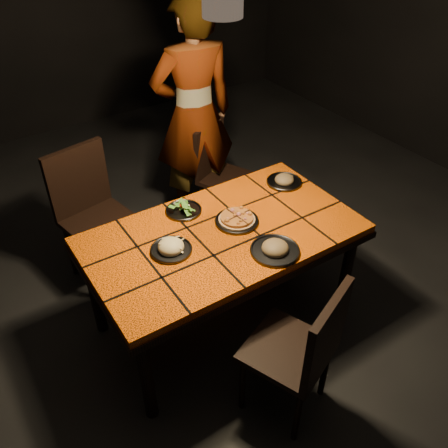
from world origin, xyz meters
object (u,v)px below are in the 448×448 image
plate_pasta (171,248)px  chair_far_left (91,207)px  dining_table (223,242)px  plate_pizza (237,220)px  chair_far_right (219,168)px  chair_near (304,348)px  diner (194,115)px

plate_pasta → chair_far_left: bearing=99.5°
dining_table → chair_far_left: bearing=117.6°
dining_table → plate_pizza: plate_pizza is taller
chair_far_right → plate_pizza: 1.12m
chair_near → chair_far_right: bearing=-132.1°
chair_near → chair_far_left: 1.78m
dining_table → chair_far_left: chair_far_left is taller
dining_table → chair_far_right: (0.62, 1.00, -0.18)m
diner → chair_far_right: bearing=132.8°
chair_far_left → diner: bearing=2.0°
dining_table → plate_pizza: 0.16m
chair_near → chair_far_left: size_ratio=0.93×
chair_far_left → plate_pizza: 1.11m
chair_near → plate_pizza: bearing=-122.3°
chair_far_right → chair_near: bearing=-134.5°
diner → plate_pasta: diner is taller
dining_table → chair_far_left: size_ratio=1.64×
chair_far_left → plate_pizza: bearing=-67.4°
chair_near → chair_far_left: (-0.47, 1.72, 0.04)m
chair_near → plate_pasta: 0.89m
dining_table → plate_pizza: size_ratio=6.09×
dining_table → chair_near: (-0.02, -0.78, -0.15)m
dining_table → chair_far_left: (-0.49, 0.94, -0.11)m
chair_far_right → plate_pizza: chair_far_right is taller
diner → plate_pasta: 1.44m
dining_table → chair_far_right: size_ratio=1.90×
dining_table → plate_pasta: (-0.34, 0.01, 0.10)m
dining_table → diner: bearing=67.1°
chair_near → plate_pasta: size_ratio=3.88×
diner → plate_pizza: 1.21m
chair_far_left → plate_pasta: bearing=-92.0°
dining_table → chair_far_left: 1.07m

